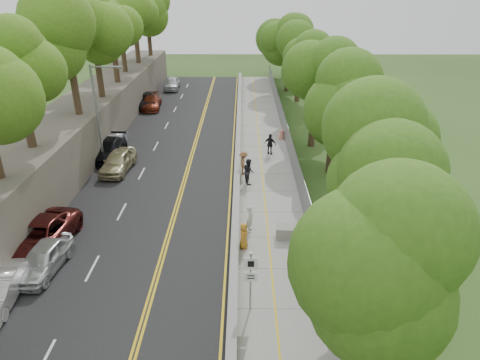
% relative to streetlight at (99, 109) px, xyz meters
% --- Properties ---
extents(ground, '(140.00, 140.00, 0.00)m').
position_rel_streetlight_xyz_m(ground, '(10.46, -14.00, -4.64)').
color(ground, '#33511E').
rests_on(ground, ground).
extents(road, '(11.20, 66.00, 0.04)m').
position_rel_streetlight_xyz_m(road, '(5.06, 1.00, -4.62)').
color(road, black).
rests_on(road, ground).
extents(sidewalk, '(4.20, 66.00, 0.05)m').
position_rel_streetlight_xyz_m(sidewalk, '(13.01, 1.00, -4.61)').
color(sidewalk, gray).
rests_on(sidewalk, ground).
extents(jersey_barrier, '(0.42, 66.00, 0.60)m').
position_rel_streetlight_xyz_m(jersey_barrier, '(10.71, 1.00, -4.34)').
color(jersey_barrier, '#A7CA36').
rests_on(jersey_barrier, ground).
extents(rock_embankment, '(5.00, 66.00, 4.00)m').
position_rel_streetlight_xyz_m(rock_embankment, '(-3.04, 1.00, -2.64)').
color(rock_embankment, '#595147').
rests_on(rock_embankment, ground).
extents(chainlink_fence, '(0.04, 66.00, 2.00)m').
position_rel_streetlight_xyz_m(chainlink_fence, '(15.11, 1.00, -3.64)').
color(chainlink_fence, slate).
rests_on(chainlink_fence, ground).
extents(trees_embankment, '(6.40, 66.00, 13.00)m').
position_rel_streetlight_xyz_m(trees_embankment, '(-2.54, 1.00, 5.86)').
color(trees_embankment, '#558920').
rests_on(trees_embankment, rock_embankment).
extents(trees_fenceside, '(7.00, 66.00, 14.00)m').
position_rel_streetlight_xyz_m(trees_fenceside, '(17.46, 1.00, 2.36)').
color(trees_fenceside, '#46791E').
rests_on(trees_fenceside, ground).
extents(streetlight, '(2.52, 0.22, 8.00)m').
position_rel_streetlight_xyz_m(streetlight, '(0.00, 0.00, 0.00)').
color(streetlight, gray).
rests_on(streetlight, ground).
extents(signpost, '(0.62, 0.09, 3.10)m').
position_rel_streetlight_xyz_m(signpost, '(11.51, -17.02, -2.68)').
color(signpost, gray).
rests_on(signpost, sidewalk).
extents(construction_barrel, '(0.50, 0.50, 0.83)m').
position_rel_streetlight_xyz_m(construction_barrel, '(14.76, 6.02, -4.18)').
color(construction_barrel, red).
rests_on(construction_barrel, sidewalk).
extents(concrete_block, '(1.15, 0.89, 0.74)m').
position_rel_streetlight_xyz_m(concrete_block, '(13.66, -11.00, -4.22)').
color(concrete_block, gray).
rests_on(concrete_block, sidewalk).
extents(car_0, '(2.09, 4.37, 1.44)m').
position_rel_streetlight_xyz_m(car_0, '(0.90, -14.17, -3.88)').
color(car_0, silver).
rests_on(car_0, road).
extents(car_2, '(3.29, 6.11, 1.63)m').
position_rel_streetlight_xyz_m(car_2, '(-0.14, -12.23, -3.79)').
color(car_2, '#571B19').
rests_on(car_2, road).
extents(car_3, '(2.22, 5.26, 1.52)m').
position_rel_streetlight_xyz_m(car_3, '(-0.14, 1.24, -3.84)').
color(car_3, black).
rests_on(car_3, road).
extents(car_4, '(2.28, 4.86, 1.61)m').
position_rel_streetlight_xyz_m(car_4, '(1.38, -1.46, -3.80)').
color(car_4, '#BCB186').
rests_on(car_4, road).
extents(car_5, '(1.48, 4.23, 1.39)m').
position_rel_streetlight_xyz_m(car_5, '(-0.14, 2.94, -3.90)').
color(car_5, '#AEAFB6').
rests_on(car_5, road).
extents(car_6, '(3.03, 5.77, 1.55)m').
position_rel_streetlight_xyz_m(car_6, '(-0.14, 17.02, -3.83)').
color(car_6, black).
rests_on(car_6, road).
extents(car_7, '(2.48, 5.17, 1.45)m').
position_rel_streetlight_xyz_m(car_7, '(0.51, 16.38, -3.87)').
color(car_7, maroon).
rests_on(car_7, road).
extents(car_8, '(2.09, 4.77, 1.60)m').
position_rel_streetlight_xyz_m(car_8, '(1.46, 25.90, -3.80)').
color(car_8, silver).
rests_on(car_8, road).
extents(painter_0, '(0.53, 0.78, 1.55)m').
position_rel_streetlight_xyz_m(painter_0, '(11.21, -12.05, -3.82)').
color(painter_0, '#C17E24').
rests_on(painter_0, sidewalk).
extents(painter_1, '(0.47, 0.66, 1.71)m').
position_rel_streetlight_xyz_m(painter_1, '(11.59, -10.31, -3.74)').
color(painter_1, beige).
rests_on(painter_1, sidewalk).
extents(painter_2, '(0.96, 1.10, 1.91)m').
position_rel_streetlight_xyz_m(painter_2, '(11.58, -3.64, -3.64)').
color(painter_2, black).
rests_on(painter_2, sidewalk).
extents(painter_3, '(0.78, 1.24, 1.83)m').
position_rel_streetlight_xyz_m(painter_3, '(11.21, -2.00, -3.67)').
color(painter_3, brown).
rests_on(painter_3, sidewalk).
extents(person_far, '(1.17, 0.85, 1.84)m').
position_rel_streetlight_xyz_m(person_far, '(13.49, 2.07, -3.67)').
color(person_far, black).
rests_on(person_far, sidewalk).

